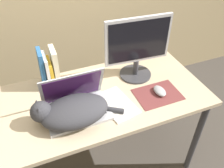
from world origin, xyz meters
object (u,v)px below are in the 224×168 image
at_px(external_monitor, 137,47).
at_px(book_row, 49,69).
at_px(computer_mouse, 160,91).
at_px(notepad, 117,104).
at_px(laptop, 76,104).
at_px(cat, 71,111).

height_order(external_monitor, book_row, external_monitor).
xyz_separation_m(computer_mouse, book_row, (-0.61, 0.34, 0.10)).
xyz_separation_m(computer_mouse, notepad, (-0.29, 0.01, -0.01)).
distance_m(external_monitor, book_row, 0.57).
bearing_deg(laptop, external_monitor, 21.40).
bearing_deg(external_monitor, laptop, -158.60).
xyz_separation_m(cat, computer_mouse, (0.56, 0.01, -0.05)).
bearing_deg(notepad, computer_mouse, -1.54).
bearing_deg(laptop, computer_mouse, -5.12).
relative_size(laptop, computer_mouse, 3.42).
bearing_deg(cat, laptop, 55.00).
xyz_separation_m(laptop, cat, (-0.04, -0.06, 0.02)).
bearing_deg(book_row, laptop, -73.54).
xyz_separation_m(laptop, external_monitor, (0.46, 0.18, 0.17)).
height_order(book_row, notepad, book_row).
bearing_deg(computer_mouse, cat, -178.56).
relative_size(book_row, notepad, 0.87).
xyz_separation_m(laptop, book_row, (-0.09, 0.30, 0.07)).
distance_m(laptop, cat, 0.08).
distance_m(laptop, computer_mouse, 0.52).
distance_m(external_monitor, computer_mouse, 0.31).
relative_size(laptop, book_row, 1.38).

